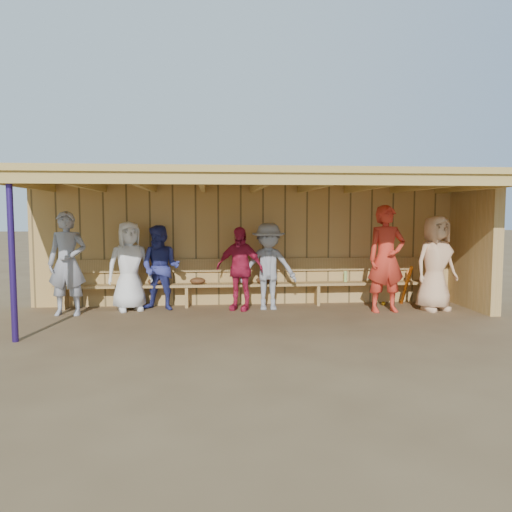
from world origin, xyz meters
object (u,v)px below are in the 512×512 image
(player_c, at_px, (161,268))
(player_g, at_px, (386,259))
(bench, at_px, (253,279))
(player_h, at_px, (435,263))
(player_a, at_px, (67,263))
(player_d, at_px, (239,269))
(player_b, at_px, (129,266))
(player_e, at_px, (268,266))

(player_c, height_order, player_g, player_g)
(bench, bearing_deg, player_g, -19.71)
(player_h, bearing_deg, player_a, 161.94)
(player_c, bearing_deg, player_d, 12.55)
(player_b, relative_size, player_d, 1.07)
(player_d, xyz_separation_m, bench, (0.28, 0.43, -0.26))
(player_c, xyz_separation_m, player_h, (5.14, -0.51, 0.09))
(player_c, distance_m, player_g, 4.21)
(player_e, xyz_separation_m, player_g, (2.14, -0.43, 0.17))
(player_e, bearing_deg, player_c, 177.51)
(player_b, distance_m, player_d, 2.06)
(player_c, height_order, player_e, player_e)
(player_c, relative_size, bench, 0.21)
(player_a, bearing_deg, player_e, 7.32)
(player_e, bearing_deg, player_a, -175.48)
(player_d, xyz_separation_m, player_g, (2.69, -0.43, 0.20))
(player_b, distance_m, player_h, 5.74)
(player_c, bearing_deg, player_b, -162.67)
(player_a, relative_size, bench, 0.25)
(player_a, xyz_separation_m, player_d, (3.09, 0.22, -0.15))
(player_a, bearing_deg, player_g, 1.83)
(player_c, height_order, player_d, player_c)
(player_d, relative_size, player_e, 0.96)
(player_e, relative_size, player_h, 0.92)
(player_b, bearing_deg, player_d, -24.10)
(player_e, distance_m, bench, 0.59)
(bench, bearing_deg, player_d, -123.47)
(player_a, xyz_separation_m, player_e, (3.64, 0.21, -0.11))
(player_a, distance_m, player_h, 6.75)
(player_d, distance_m, player_g, 2.73)
(player_a, height_order, player_e, player_a)
(player_e, height_order, bench, player_e)
(player_d, height_order, player_h, player_h)
(player_a, height_order, bench, player_a)
(player_h, bearing_deg, player_d, 157.30)
(player_c, bearing_deg, player_h, 11.63)
(player_c, distance_m, player_d, 1.48)
(player_a, relative_size, player_d, 1.19)
(player_g, distance_m, player_h, 0.97)
(bench, bearing_deg, player_h, -13.64)
(player_c, xyz_separation_m, bench, (1.76, 0.31, -0.27))
(player_a, xyz_separation_m, player_b, (1.03, 0.34, -0.09))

